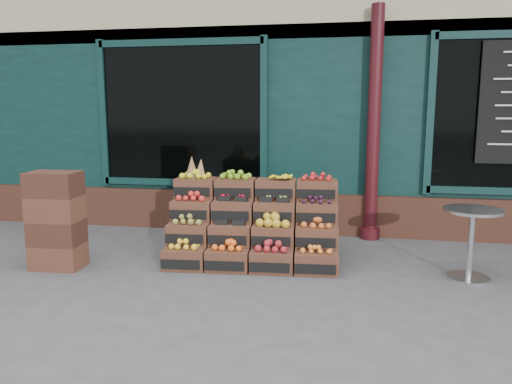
# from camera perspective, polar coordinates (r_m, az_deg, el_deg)

# --- Properties ---
(ground) EXTENTS (60.00, 60.00, 0.00)m
(ground) POSITION_cam_1_polar(r_m,az_deg,el_deg) (5.43, 0.75, -10.17)
(ground) COLOR #48484B
(ground) RESTS_ON ground
(shop_facade) EXTENTS (12.00, 6.24, 4.80)m
(shop_facade) POSITION_cam_1_polar(r_m,az_deg,el_deg) (10.20, 5.76, 12.68)
(shop_facade) COLOR black
(shop_facade) RESTS_ON ground
(crate_display) EXTENTS (2.06, 1.11, 1.25)m
(crate_display) POSITION_cam_1_polar(r_m,az_deg,el_deg) (6.06, -0.32, -4.26)
(crate_display) COLOR #512E1F
(crate_display) RESTS_ON ground
(spare_crates) EXTENTS (0.58, 0.42, 1.12)m
(spare_crates) POSITION_cam_1_polar(r_m,az_deg,el_deg) (6.17, -21.87, -3.03)
(spare_crates) COLOR #512E1F
(spare_crates) RESTS_ON ground
(bistro_table) EXTENTS (0.62, 0.62, 0.78)m
(bistro_table) POSITION_cam_1_polar(r_m,az_deg,el_deg) (5.83, 23.38, -4.61)
(bistro_table) COLOR #AEB0B5
(bistro_table) RESTS_ON ground
(shopkeeper) EXTENTS (0.86, 0.68, 2.07)m
(shopkeeper) POSITION_cam_1_polar(r_m,az_deg,el_deg) (8.20, -4.61, 3.94)
(shopkeeper) COLOR #19592D
(shopkeeper) RESTS_ON ground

